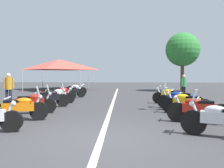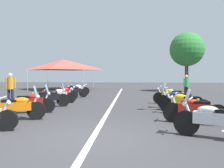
{
  "view_description": "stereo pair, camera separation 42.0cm",
  "coord_description": "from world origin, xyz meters",
  "px_view_note": "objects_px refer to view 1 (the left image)",
  "views": [
    {
      "loc": [
        -5.62,
        -0.54,
        1.63
      ],
      "look_at": [
        6.19,
        0.0,
        1.12
      ],
      "focal_mm": 36.54,
      "sensor_mm": 36.0,
      "label": 1
    },
    {
      "loc": [
        -5.62,
        -0.96,
        1.63
      ],
      "look_at": [
        6.19,
        0.0,
        1.12
      ],
      "focal_mm": 36.54,
      "sensor_mm": 36.0,
      "label": 2
    }
  ],
  "objects_px": {
    "bystander_0": "(184,85)",
    "bystander_1": "(9,86)",
    "motorcycle_right_row_3": "(179,99)",
    "motorcycle_right_row_2": "(186,103)",
    "traffic_cone_2": "(18,103)",
    "motorcycle_left_row_2": "(31,103)",
    "traffic_cone_1": "(40,95)",
    "motorcycle_left_row_6": "(71,91)",
    "roadside_tree_0": "(183,50)",
    "motorcycle_left_row_7": "(73,90)",
    "motorcycle_right_row_0": "(222,119)",
    "motorcycle_left_row_1": "(19,108)",
    "event_tent": "(59,65)",
    "motorcycle_left_row_3": "(49,98)",
    "motorcycle_left_row_5": "(61,93)",
    "motorcycle_right_row_1": "(198,109)",
    "motorcycle_right_row_4": "(172,96)",
    "motorcycle_left_row_4": "(56,96)"
  },
  "relations": [
    {
      "from": "motorcycle_right_row_0",
      "to": "motorcycle_left_row_2",
      "type": "bearing_deg",
      "value": -4.97
    },
    {
      "from": "motorcycle_right_row_1",
      "to": "motorcycle_right_row_3",
      "type": "height_order",
      "value": "motorcycle_right_row_3"
    },
    {
      "from": "motorcycle_right_row_2",
      "to": "traffic_cone_2",
      "type": "bearing_deg",
      "value": 17.33
    },
    {
      "from": "motorcycle_right_row_1",
      "to": "roadside_tree_0",
      "type": "relative_size",
      "value": 0.36
    },
    {
      "from": "bystander_0",
      "to": "roadside_tree_0",
      "type": "distance_m",
      "value": 7.31
    },
    {
      "from": "motorcycle_left_row_1",
      "to": "event_tent",
      "type": "distance_m",
      "value": 16.71
    },
    {
      "from": "motorcycle_left_row_6",
      "to": "roadside_tree_0",
      "type": "relative_size",
      "value": 0.36
    },
    {
      "from": "motorcycle_right_row_1",
      "to": "roadside_tree_0",
      "type": "height_order",
      "value": "roadside_tree_0"
    },
    {
      "from": "motorcycle_left_row_3",
      "to": "bystander_0",
      "type": "height_order",
      "value": "bystander_0"
    },
    {
      "from": "motorcycle_left_row_7",
      "to": "motorcycle_right_row_2",
      "type": "bearing_deg",
      "value": -66.26
    },
    {
      "from": "motorcycle_right_row_1",
      "to": "bystander_1",
      "type": "distance_m",
      "value": 9.34
    },
    {
      "from": "motorcycle_left_row_1",
      "to": "motorcycle_right_row_0",
      "type": "height_order",
      "value": "motorcycle_right_row_0"
    },
    {
      "from": "event_tent",
      "to": "roadside_tree_0",
      "type": "bearing_deg",
      "value": -99.5
    },
    {
      "from": "motorcycle_right_row_2",
      "to": "motorcycle_right_row_3",
      "type": "height_order",
      "value": "motorcycle_right_row_3"
    },
    {
      "from": "motorcycle_right_row_4",
      "to": "motorcycle_left_row_3",
      "type": "bearing_deg",
      "value": 32.53
    },
    {
      "from": "bystander_0",
      "to": "roadside_tree_0",
      "type": "relative_size",
      "value": 0.29
    },
    {
      "from": "motorcycle_left_row_6",
      "to": "roadside_tree_0",
      "type": "distance_m",
      "value": 11.7
    },
    {
      "from": "motorcycle_left_row_2",
      "to": "motorcycle_right_row_1",
      "type": "relative_size",
      "value": 1.02
    },
    {
      "from": "motorcycle_left_row_5",
      "to": "bystander_0",
      "type": "height_order",
      "value": "bystander_0"
    },
    {
      "from": "motorcycle_right_row_4",
      "to": "motorcycle_left_row_2",
      "type": "bearing_deg",
      "value": 46.27
    },
    {
      "from": "motorcycle_left_row_4",
      "to": "motorcycle_right_row_1",
      "type": "distance_m",
      "value": 7.85
    },
    {
      "from": "motorcycle_right_row_3",
      "to": "traffic_cone_2",
      "type": "bearing_deg",
      "value": 26.35
    },
    {
      "from": "motorcycle_left_row_6",
      "to": "bystander_1",
      "type": "distance_m",
      "value": 4.67
    },
    {
      "from": "motorcycle_left_row_5",
      "to": "motorcycle_right_row_1",
      "type": "distance_m",
      "value": 9.02
    },
    {
      "from": "motorcycle_left_row_3",
      "to": "motorcycle_left_row_7",
      "type": "xyz_separation_m",
      "value": [
        6.3,
        0.16,
        -0.01
      ]
    },
    {
      "from": "motorcycle_left_row_2",
      "to": "traffic_cone_1",
      "type": "xyz_separation_m",
      "value": [
        4.95,
        1.41,
        -0.17
      ]
    },
    {
      "from": "motorcycle_left_row_2",
      "to": "event_tent",
      "type": "bearing_deg",
      "value": 84.81
    },
    {
      "from": "motorcycle_left_row_3",
      "to": "motorcycle_right_row_3",
      "type": "xyz_separation_m",
      "value": [
        -0.18,
        -6.27,
        -0.0
      ]
    },
    {
      "from": "motorcycle_right_row_4",
      "to": "traffic_cone_1",
      "type": "distance_m",
      "value": 8.0
    },
    {
      "from": "motorcycle_right_row_4",
      "to": "motorcycle_right_row_0",
      "type": "bearing_deg",
      "value": 107.49
    },
    {
      "from": "motorcycle_left_row_3",
      "to": "event_tent",
      "type": "bearing_deg",
      "value": 80.55
    },
    {
      "from": "motorcycle_right_row_3",
      "to": "motorcycle_left_row_2",
      "type": "bearing_deg",
      "value": 36.78
    },
    {
      "from": "motorcycle_right_row_1",
      "to": "motorcycle_right_row_2",
      "type": "relative_size",
      "value": 1.05
    },
    {
      "from": "bystander_0",
      "to": "bystander_1",
      "type": "distance_m",
      "value": 10.72
    },
    {
      "from": "motorcycle_left_row_5",
      "to": "motorcycle_right_row_1",
      "type": "height_order",
      "value": "motorcycle_right_row_1"
    },
    {
      "from": "motorcycle_left_row_6",
      "to": "event_tent",
      "type": "bearing_deg",
      "value": 87.97
    },
    {
      "from": "motorcycle_right_row_0",
      "to": "traffic_cone_2",
      "type": "height_order",
      "value": "motorcycle_right_row_0"
    },
    {
      "from": "motorcycle_right_row_2",
      "to": "bystander_0",
      "type": "xyz_separation_m",
      "value": [
        6.03,
        -1.5,
        0.46
      ]
    },
    {
      "from": "motorcycle_left_row_5",
      "to": "motorcycle_right_row_0",
      "type": "relative_size",
      "value": 0.96
    },
    {
      "from": "motorcycle_right_row_2",
      "to": "event_tent",
      "type": "distance_m",
      "value": 17.45
    },
    {
      "from": "traffic_cone_1",
      "to": "traffic_cone_2",
      "type": "xyz_separation_m",
      "value": [
        -3.81,
        -0.32,
        0.0
      ]
    },
    {
      "from": "traffic_cone_1",
      "to": "bystander_0",
      "type": "xyz_separation_m",
      "value": [
        1.29,
        -9.26,
        0.63
      ]
    },
    {
      "from": "motorcycle_right_row_3",
      "to": "traffic_cone_1",
      "type": "distance_m",
      "value": 8.51
    },
    {
      "from": "motorcycle_left_row_7",
      "to": "motorcycle_right_row_2",
      "type": "xyz_separation_m",
      "value": [
        -7.91,
        -6.36,
        0.0
      ]
    },
    {
      "from": "motorcycle_right_row_3",
      "to": "bystander_0",
      "type": "relative_size",
      "value": 1.28
    },
    {
      "from": "motorcycle_left_row_4",
      "to": "traffic_cone_1",
      "type": "height_order",
      "value": "motorcycle_left_row_4"
    },
    {
      "from": "motorcycle_left_row_3",
      "to": "traffic_cone_1",
      "type": "bearing_deg",
      "value": 93.5
    },
    {
      "from": "bystander_0",
      "to": "motorcycle_right_row_4",
      "type": "bearing_deg",
      "value": 109.69
    },
    {
      "from": "motorcycle_left_row_2",
      "to": "motorcycle_right_row_2",
      "type": "bearing_deg",
      "value": -14.76
    },
    {
      "from": "traffic_cone_2",
      "to": "bystander_0",
      "type": "bearing_deg",
      "value": -60.29
    }
  ]
}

